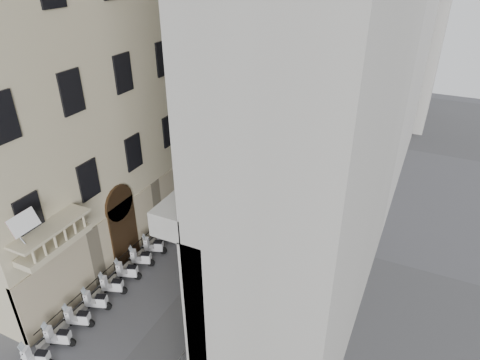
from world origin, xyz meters
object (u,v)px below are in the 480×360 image
(security_tent, at_px, (249,135))
(pedestrian_a, at_px, (258,206))
(info_kiosk, at_px, (182,209))
(street_lamp, at_px, (219,149))
(pedestrian_b, at_px, (284,182))

(security_tent, distance_m, pedestrian_a, 9.60)
(security_tent, bearing_deg, info_kiosk, -93.05)
(street_lamp, xyz_separation_m, pedestrian_b, (3.46, 5.03, -4.48))
(info_kiosk, relative_size, pedestrian_b, 1.08)
(pedestrian_a, bearing_deg, security_tent, -79.25)
(pedestrian_b, bearing_deg, info_kiosk, 54.04)
(street_lamp, xyz_separation_m, info_kiosk, (-2.04, -2.43, -4.40))
(security_tent, height_order, info_kiosk, security_tent)
(info_kiosk, bearing_deg, pedestrian_a, 26.09)
(pedestrian_a, relative_size, pedestrian_b, 1.07)
(street_lamp, distance_m, pedestrian_b, 7.57)
(street_lamp, xyz_separation_m, pedestrian_a, (3.01, 0.42, -4.43))
(info_kiosk, xyz_separation_m, pedestrian_b, (5.50, 7.46, -0.07))
(info_kiosk, distance_m, pedestrian_b, 9.27)
(pedestrian_b, bearing_deg, pedestrian_a, 84.84)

